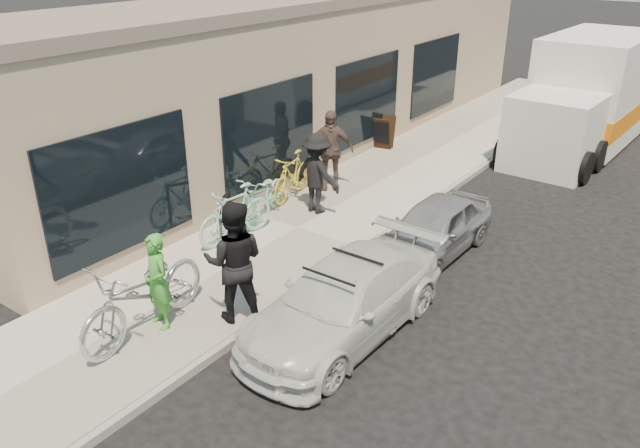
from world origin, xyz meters
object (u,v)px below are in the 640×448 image
Objects in this scene: sandwich_board at (383,132)px; tandem_bike at (145,294)px; sedan_silver at (434,228)px; woman_rider at (157,282)px; moving_truck at (586,100)px; bystander_b at (330,150)px; bystander_a at (317,174)px; sedan_white at (344,300)px; cruiser_bike_a at (236,213)px; bike_rack at (225,212)px; cruiser_bike_c at (293,175)px; man_standing at (234,262)px; cruiser_bike_b at (263,196)px.

tandem_bike reaches higher than sandwich_board.
woman_rider is at bearing -112.60° from sedan_silver.
bystander_b is (-3.74, -7.25, -0.28)m from moving_truck.
bystander_a is 1.40m from bystander_b.
sedan_white is at bearing -89.28° from moving_truck.
sandwich_board is 0.51× the size of bystander_a.
cruiser_bike_a is at bearing 82.54° from bystander_a.
sandwich_board is 0.58× the size of woman_rider.
woman_rider is 0.88× the size of bystander_a.
bystander_b reaches higher than bystander_a.
bike_rack is 0.14× the size of moving_truck.
sandwich_board is at bearing 81.64° from cruiser_bike_c.
cruiser_bike_c is 0.99× the size of bystander_a.
woman_rider is (-2.15, -4.83, 0.38)m from sedan_silver.
sedan_white is at bearing -54.00° from cruiser_bike_c.
cruiser_bike_c is at bearing -13.91° from bystander_a.
bystander_b reaches higher than sandwich_board.
bike_rack is 2.44m from cruiser_bike_c.
woman_rider is at bearing 11.59° from man_standing.
cruiser_bike_c is at bearing -98.62° from sandwich_board.
moving_truck is at bearing 90.63° from sedan_white.
moving_truck is at bearing 31.11° from sandwich_board.
bystander_b is at bearing -115.08° from moving_truck.
sedan_silver is 1.65× the size of cruiser_bike_b.
sedan_silver is 3.65m from bystander_b.
bike_rack reaches higher than sandwich_board.
sandwich_board is 5.60m from cruiser_bike_b.
bike_rack is at bearing -149.99° from cruiser_bike_a.
man_standing is (0.78, 0.85, 0.21)m from woman_rider.
sedan_silver is 2.06× the size of woman_rider.
moving_truck is 2.63× the size of tandem_bike.
sandwich_board is at bearing 94.38° from tandem_bike.
sedan_white is at bearing -13.19° from cruiser_bike_a.
woman_rider is at bearing 74.01° from tandem_bike.
cruiser_bike_c is (0.18, -4.31, 0.07)m from sandwich_board.
moving_truck is at bearing 26.70° from bystander_b.
cruiser_bike_a reaches higher than sandwich_board.
bystander_a is (0.49, 2.00, 0.32)m from cruiser_bike_a.
tandem_bike is (-2.27, -1.88, 0.21)m from sedan_white.
bike_rack is 4.03m from sedan_silver.
sedan_white is 2.33× the size of cruiser_bike_c.
tandem_bike is 3.28m from cruiser_bike_a.
bike_rack is 2.22m from bystander_a.
cruiser_bike_c is (-2.34, 4.38, -0.45)m from man_standing.
woman_rider is 4.17m from cruiser_bike_b.
moving_truck is at bearing 52.62° from cruiser_bike_c.
bystander_b is at bearing 58.16° from cruiser_bike_c.
woman_rider is 0.78× the size of man_standing.
woman_rider is 0.85× the size of cruiser_bike_a.
woman_rider reaches higher than tandem_bike.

